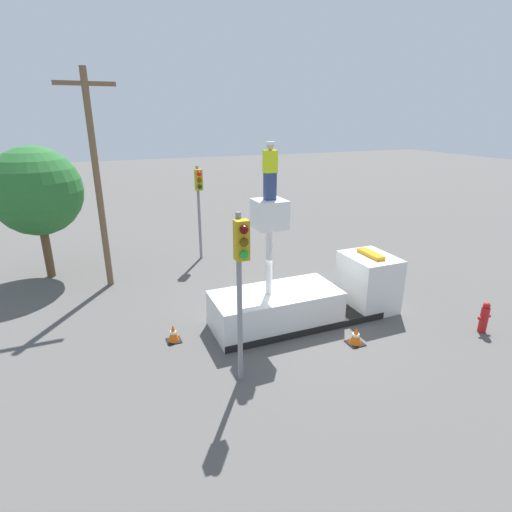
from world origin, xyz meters
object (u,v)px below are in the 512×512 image
(worker, at_px, (270,171))
(tree_left_bg, at_px, (36,192))
(bucket_truck, at_px, (309,298))
(traffic_cone_rear, at_px, (173,334))
(traffic_light_across, at_px, (199,194))
(utility_pole, at_px, (97,176))
(traffic_cone_curbside, at_px, (356,336))
(traffic_light_pole, at_px, (241,268))
(fire_hydrant, at_px, (484,317))

(worker, xyz_separation_m, tree_left_bg, (-7.30, 8.06, -1.46))
(bucket_truck, bearing_deg, traffic_cone_rear, 176.09)
(worker, height_order, tree_left_bg, worker)
(traffic_light_across, relative_size, tree_left_bg, 0.81)
(worker, distance_m, traffic_cone_rear, 6.03)
(worker, distance_m, utility_pole, 7.77)
(traffic_cone_rear, relative_size, traffic_cone_curbside, 1.01)
(traffic_light_across, distance_m, traffic_cone_rear, 8.53)
(bucket_truck, bearing_deg, traffic_light_pole, -144.35)
(traffic_light_across, height_order, fire_hydrant, traffic_light_across)
(worker, relative_size, utility_pole, 0.20)
(traffic_light_across, bearing_deg, traffic_cone_rear, -111.66)
(bucket_truck, height_order, fire_hydrant, bucket_truck)
(traffic_light_pole, bearing_deg, utility_pole, 109.12)
(traffic_cone_rear, xyz_separation_m, tree_left_bg, (-4.07, 7.73, 3.62))
(utility_pole, bearing_deg, worker, -51.26)
(traffic_light_across, bearing_deg, traffic_cone_curbside, -75.95)
(traffic_light_pole, relative_size, fire_hydrant, 4.33)
(traffic_light_across, bearing_deg, fire_hydrant, -57.46)
(utility_pole, bearing_deg, traffic_cone_rear, -74.23)
(worker, bearing_deg, traffic_light_across, 92.17)
(fire_hydrant, relative_size, utility_pole, 0.13)
(traffic_cone_rear, bearing_deg, traffic_cone_curbside, -23.85)
(traffic_cone_rear, distance_m, traffic_cone_curbside, 5.89)
(worker, height_order, traffic_cone_rear, worker)
(traffic_cone_rear, xyz_separation_m, traffic_cone_curbside, (5.39, -2.38, -0.00))
(tree_left_bg, xyz_separation_m, utility_pole, (2.45, -2.02, 0.77))
(traffic_cone_rear, bearing_deg, worker, -5.81)
(bucket_truck, xyz_separation_m, traffic_light_pole, (-3.46, -2.49, 2.54))
(tree_left_bg, bearing_deg, traffic_light_across, -2.69)
(traffic_light_pole, bearing_deg, traffic_cone_curbside, 6.09)
(worker, relative_size, tree_left_bg, 0.30)
(traffic_light_pole, distance_m, traffic_cone_curbside, 5.12)
(traffic_light_across, height_order, traffic_cone_rear, traffic_light_across)
(worker, bearing_deg, utility_pole, 128.74)
(traffic_cone_curbside, bearing_deg, traffic_light_across, 104.05)
(worker, height_order, traffic_light_pole, worker)
(worker, xyz_separation_m, utility_pole, (-4.85, 6.04, -0.69))
(bucket_truck, bearing_deg, tree_left_bg, 137.74)
(worker, xyz_separation_m, fire_hydrant, (6.59, -3.06, -4.82))
(worker, height_order, traffic_light_across, worker)
(fire_hydrant, xyz_separation_m, utility_pole, (-11.44, 9.10, 4.13))
(fire_hydrant, bearing_deg, traffic_light_pole, 176.13)
(traffic_light_pole, bearing_deg, worker, 52.75)
(fire_hydrant, xyz_separation_m, traffic_cone_rear, (-9.82, 3.39, -0.26))
(bucket_truck, xyz_separation_m, worker, (-1.57, 0.00, 4.52))
(fire_hydrant, height_order, utility_pole, utility_pole)
(traffic_cone_curbside, bearing_deg, utility_pole, 130.86)
(fire_hydrant, bearing_deg, worker, 155.11)
(traffic_cone_rear, bearing_deg, traffic_light_across, 68.34)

